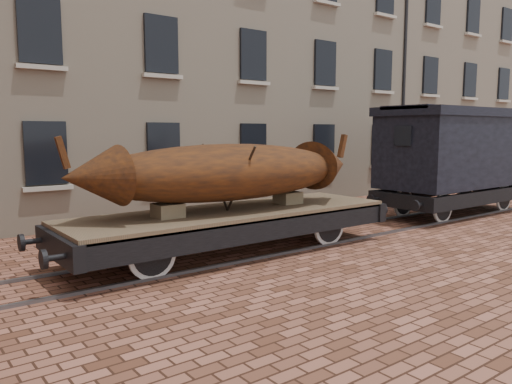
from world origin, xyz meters
TOP-DOWN VIEW (x-y plane):
  - ground at (0.00, 0.00)m, footprint 90.00×90.00m
  - warehouse_cream at (3.00, 9.99)m, footprint 40.00×10.19m
  - rail_track at (0.00, 0.00)m, footprint 30.00×1.52m
  - flatcar_wagon at (-3.31, -0.00)m, footprint 8.66×2.35m
  - iron_boat at (-3.47, -0.00)m, footprint 7.21×2.31m
  - goods_van at (5.79, 0.00)m, footprint 6.85×2.50m

SIDE VIEW (x-z plane):
  - ground at x=0.00m, z-range 0.00..0.00m
  - rail_track at x=0.00m, z-range 0.00..0.06m
  - flatcar_wagon at x=-3.31m, z-range 0.16..1.47m
  - iron_boat at x=-3.47m, z-range 1.04..2.74m
  - goods_van at x=5.79m, z-range 0.45..3.99m
  - warehouse_cream at x=3.00m, z-range 0.00..14.00m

